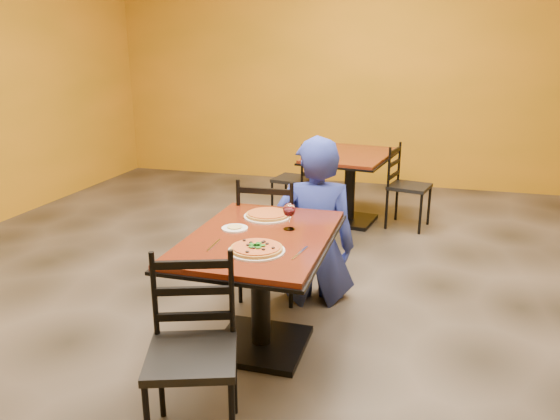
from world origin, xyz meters
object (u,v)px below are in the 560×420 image
(table_second, at_px, (350,172))
(wine_glass, at_px, (289,215))
(diner, at_px, (315,219))
(plate_far, at_px, (268,216))
(chair_second_left, at_px, (294,180))
(pizza_far, at_px, (268,214))
(chair_second_right, at_px, (409,187))
(chair_main_near, at_px, (192,357))
(chair_main_far, at_px, (272,236))
(side_plate, at_px, (235,228))
(plate_main, at_px, (257,251))
(table_main, at_px, (260,265))
(pizza_main, at_px, (257,248))

(table_second, bearing_deg, wine_glass, -89.90)
(diner, xyz_separation_m, plate_far, (-0.22, -0.46, 0.14))
(chair_second_left, height_order, pizza_far, chair_second_left)
(wine_glass, bearing_deg, chair_second_right, 76.36)
(chair_main_near, distance_m, chair_second_right, 3.65)
(chair_main_near, bearing_deg, plate_far, 71.06)
(chair_main_far, bearing_deg, diner, -173.39)
(plate_far, height_order, side_plate, same)
(plate_main, xyz_separation_m, plate_far, (-0.13, 0.61, 0.00))
(chair_second_left, distance_m, plate_far, 2.40)
(chair_second_right, relative_size, diner, 0.70)
(table_main, relative_size, chair_main_near, 1.37)
(plate_far, relative_size, side_plate, 1.94)
(chair_second_left, relative_size, side_plate, 5.37)
(chair_main_near, bearing_deg, pizza_main, 59.92)
(table_second, xyz_separation_m, pizza_far, (-0.19, -2.34, 0.22))
(chair_main_far, height_order, plate_main, chair_main_far)
(plate_main, bearing_deg, table_second, 88.67)
(table_second, xyz_separation_m, diner, (0.03, -1.89, 0.06))
(chair_second_right, distance_m, pizza_far, 2.50)
(table_main, bearing_deg, chair_second_left, 100.25)
(plate_main, bearing_deg, pizza_far, 101.66)
(chair_second_right, xyz_separation_m, pizza_main, (-0.69, -2.95, 0.34))
(pizza_far, bearing_deg, table_second, 85.28)
(table_second, relative_size, wine_glass, 7.12)
(plate_main, relative_size, side_plate, 1.94)
(chair_main_far, bearing_deg, chair_second_right, -117.85)
(chair_main_near, bearing_deg, table_main, 67.46)
(chair_second_left, xyz_separation_m, pizza_far, (0.43, -2.34, 0.34))
(chair_second_right, bearing_deg, chair_second_left, 102.90)
(plate_far, height_order, wine_glass, wine_glass)
(diner, distance_m, plate_far, 0.53)
(table_second, relative_size, side_plate, 8.01)
(table_main, relative_size, wine_glass, 6.83)
(chair_second_left, height_order, pizza_main, chair_second_left)
(chair_second_left, relative_size, diner, 0.70)
(side_plate, distance_m, wine_glass, 0.34)
(plate_main, xyz_separation_m, wine_glass, (0.07, 0.41, 0.08))
(chair_main_far, height_order, chair_second_right, chair_main_far)
(table_second, distance_m, chair_second_left, 0.63)
(chair_second_left, bearing_deg, side_plate, 16.57)
(chair_second_left, height_order, plate_main, chair_second_left)
(pizza_main, bearing_deg, pizza_far, 101.66)
(diner, bearing_deg, plate_main, 71.00)
(chair_second_right, relative_size, wine_glass, 4.79)
(table_second, height_order, chair_second_left, chair_second_left)
(diner, bearing_deg, table_second, -103.07)
(chair_main_near, distance_m, chair_second_left, 3.59)
(pizza_far, bearing_deg, diner, 64.31)
(diner, bearing_deg, pizza_main, 71.00)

